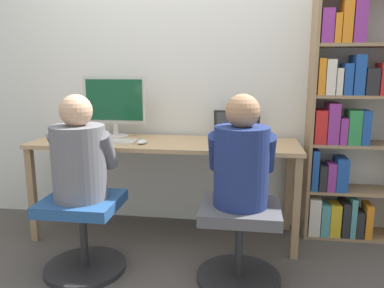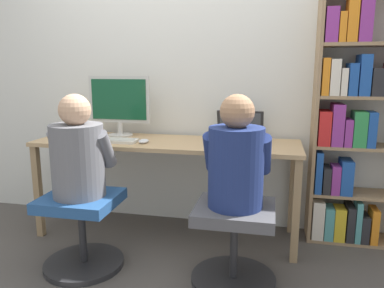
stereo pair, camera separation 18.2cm
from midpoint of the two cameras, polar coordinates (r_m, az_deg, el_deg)
name	(u,v)px [view 2 (the right image)]	position (r m, az deg, el deg)	size (l,w,h in m)	color
ground_plane	(157,250)	(2.84, -3.50, -15.82)	(14.00, 14.00, 0.00)	#4C4742
wall_back	(177,68)	(3.14, -0.61, 11.47)	(10.00, 0.05, 2.60)	silver
desk	(166,151)	(2.87, -2.13, -1.15)	(2.01, 0.57, 0.76)	tan
desktop_monitor	(119,104)	(3.07, -9.36, 5.98)	(0.51, 0.20, 0.49)	beige
laptop	(239,135)	(2.89, 8.92, 1.42)	(0.36, 0.31, 0.22)	#2D2D30
keyboard	(109,140)	(2.87, -10.76, 0.57)	(0.43, 0.14, 0.03)	silver
computer_mouse_by_keyboard	(144,141)	(2.78, -5.53, 0.43)	(0.07, 0.11, 0.03)	silver
office_chair_left	(82,227)	(2.59, -14.46, -12.17)	(0.52, 0.52, 0.50)	#262628
office_chair_right	(234,240)	(2.36, 8.70, -14.29)	(0.52, 0.52, 0.50)	#262628
person_at_monitor	(78,153)	(2.44, -14.99, -1.42)	(0.41, 0.34, 0.65)	slate
person_at_laptop	(236,160)	(2.20, 9.10, -2.37)	(0.40, 0.34, 0.66)	navy
bookshelf	(354,126)	(2.98, 25.04, 2.55)	(0.72, 0.27, 1.84)	#997A56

